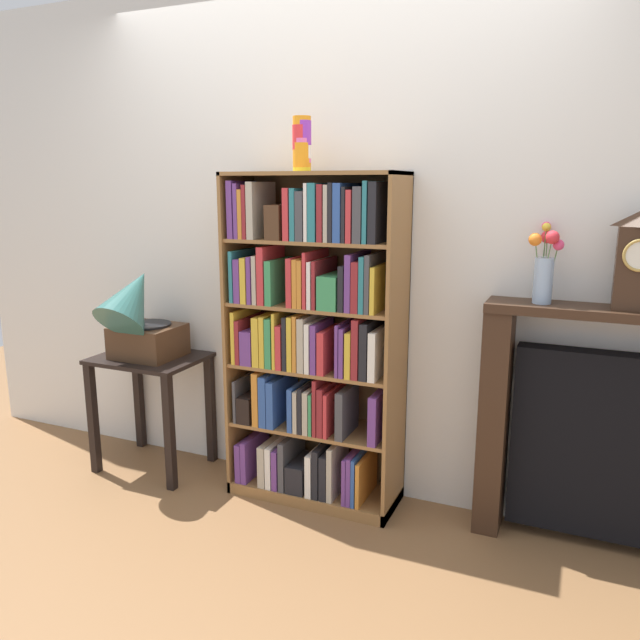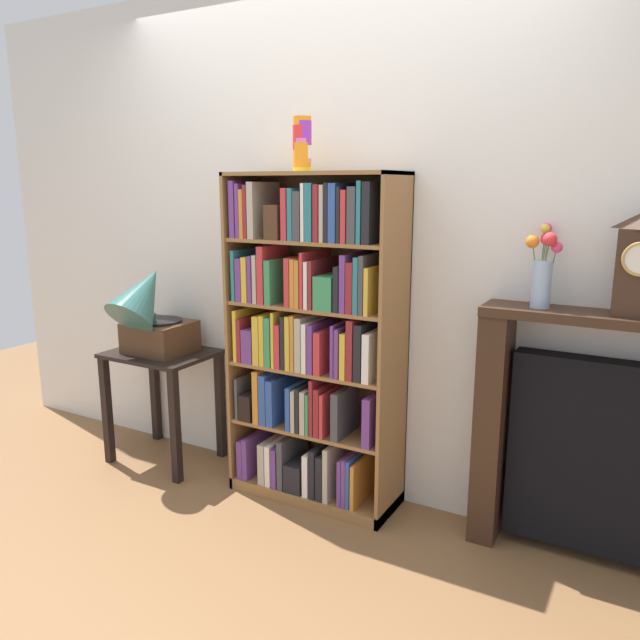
# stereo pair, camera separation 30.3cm
# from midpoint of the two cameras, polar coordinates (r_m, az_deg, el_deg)

# --- Properties ---
(ground_plane) EXTENTS (8.27, 6.40, 0.02)m
(ground_plane) POSITION_cam_midpoint_polar(r_m,az_deg,el_deg) (3.31, 1.53, -16.58)
(ground_plane) COLOR brown
(wall_back) EXTENTS (5.27, 0.08, 2.60)m
(wall_back) POSITION_cam_midpoint_polar(r_m,az_deg,el_deg) (3.08, 7.90, 6.85)
(wall_back) COLOR silver
(wall_back) RESTS_ON ground
(bookshelf) EXTENTS (0.86, 0.34, 1.65)m
(bookshelf) POSITION_cam_midpoint_polar(r_m,az_deg,el_deg) (3.07, 2.08, -2.30)
(bookshelf) COLOR olive
(bookshelf) RESTS_ON ground
(cup_stack) EXTENTS (0.09, 0.09, 0.25)m
(cup_stack) POSITION_cam_midpoint_polar(r_m,az_deg,el_deg) (2.97, 1.37, 15.91)
(cup_stack) COLOR yellow
(cup_stack) RESTS_ON bookshelf
(side_table_left) EXTENTS (0.58, 0.45, 0.66)m
(side_table_left) POSITION_cam_midpoint_polar(r_m,az_deg,el_deg) (3.65, -12.04, -5.36)
(side_table_left) COLOR black
(side_table_left) RESTS_ON ground
(gramophone) EXTENTS (0.34, 0.48, 0.56)m
(gramophone) POSITION_cam_midpoint_polar(r_m,az_deg,el_deg) (3.51, -13.03, 0.64)
(gramophone) COLOR #472D1C
(gramophone) RESTS_ON side_table_left
(fireplace_mantel) EXTENTS (1.22, 0.22, 1.09)m
(fireplace_mantel) POSITION_cam_midpoint_polar(r_m,az_deg,el_deg) (2.92, 29.29, -10.48)
(fireplace_mantel) COLOR #382316
(fireplace_mantel) RESTS_ON ground
(flower_vase) EXTENTS (0.14, 0.17, 0.34)m
(flower_vase) POSITION_cam_midpoint_polar(r_m,az_deg,el_deg) (2.74, 22.90, 4.40)
(flower_vase) COLOR #99B2D1
(flower_vase) RESTS_ON fireplace_mantel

